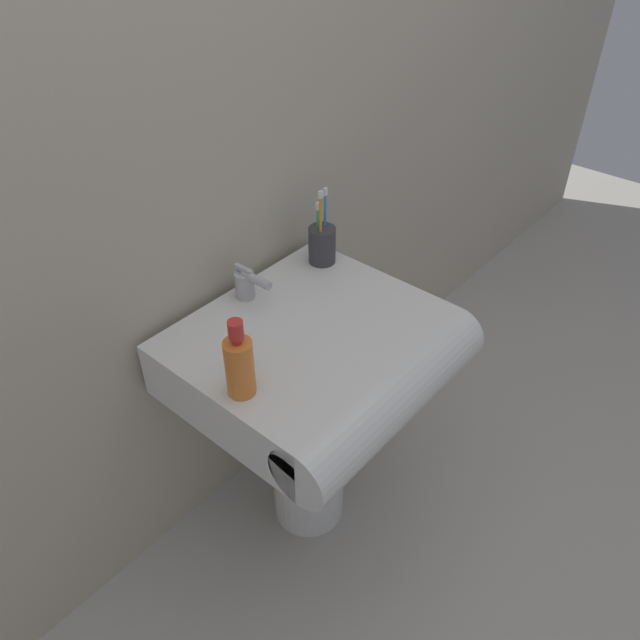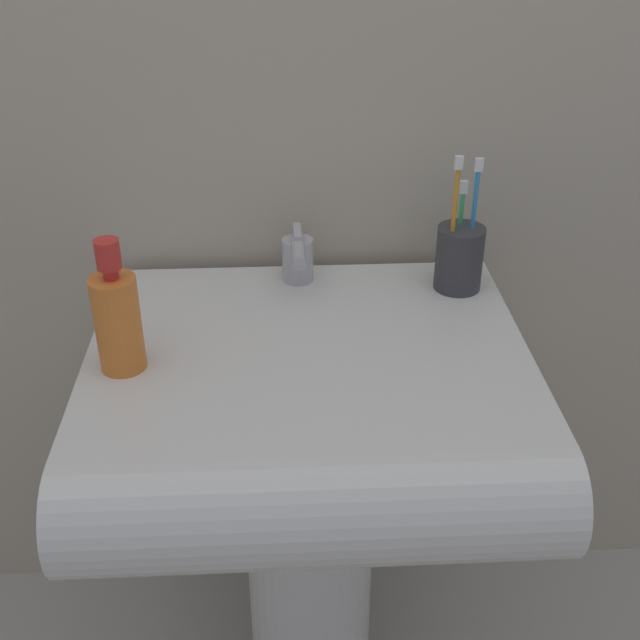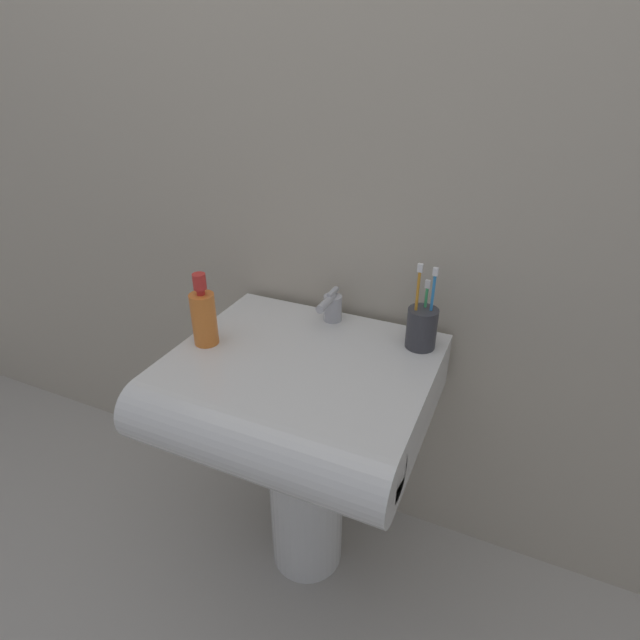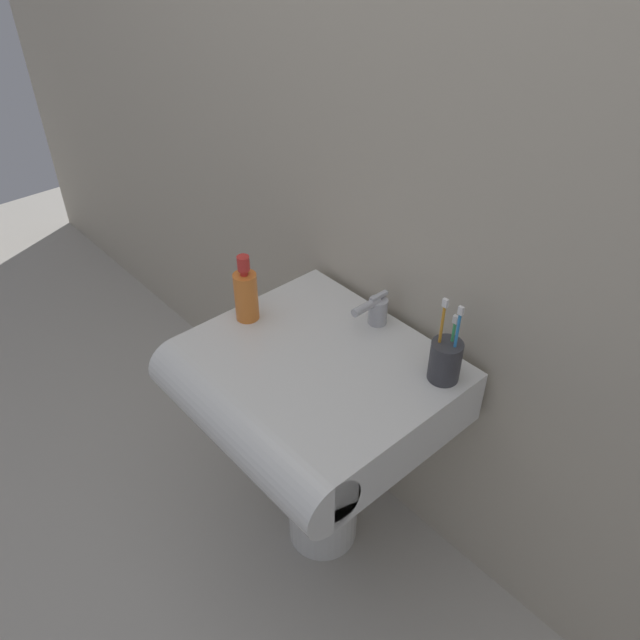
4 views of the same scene
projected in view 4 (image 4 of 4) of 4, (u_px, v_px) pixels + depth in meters
The scene contains 7 objects.
ground_plane at pixel (323, 531), 1.98m from camera, with size 6.00×6.00×0.00m, color #ADA89E.
wall_back at pixel (420, 142), 1.41m from camera, with size 5.00×0.05×2.40m, color #B7AD99.
sink_pedestal at pixel (323, 472), 1.80m from camera, with size 0.21×0.21×0.58m, color white.
sink_basin at pixel (306, 389), 1.55m from camera, with size 0.62×0.57×0.15m.
faucet at pixel (376, 310), 1.61m from camera, with size 0.05×0.12×0.09m.
toothbrush_cup at pixel (445, 360), 1.44m from camera, with size 0.07×0.07×0.22m.
soap_bottle at pixel (246, 294), 1.62m from camera, with size 0.06×0.06×0.19m.
Camera 4 is at (0.87, -0.78, 1.73)m, focal length 35.00 mm.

